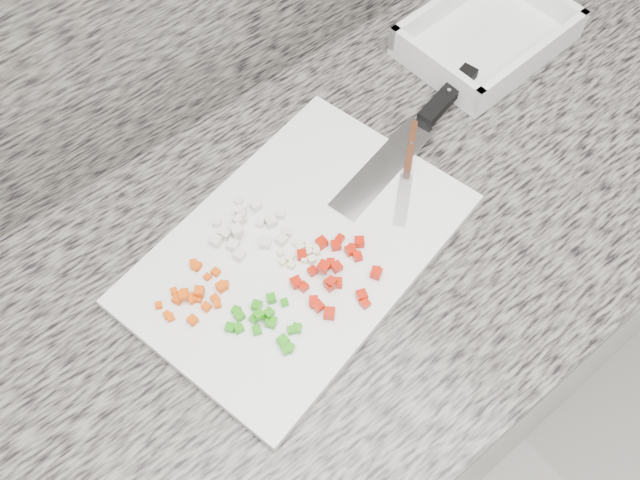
# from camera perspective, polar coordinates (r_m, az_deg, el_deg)

# --- Properties ---
(cabinet) EXTENTS (3.92, 0.62, 0.86)m
(cabinet) POSITION_cam_1_polar(r_m,az_deg,el_deg) (1.36, -2.06, -12.54)
(cabinet) COLOR beige
(cabinet) RESTS_ON ground
(countertop) EXTENTS (3.96, 0.64, 0.04)m
(countertop) POSITION_cam_1_polar(r_m,az_deg,el_deg) (0.94, -2.90, -3.70)
(countertop) COLOR #646058
(countertop) RESTS_ON cabinet
(cutting_board) EXTENTS (0.49, 0.38, 0.01)m
(cutting_board) POSITION_cam_1_polar(r_m,az_deg,el_deg) (0.94, -1.72, -0.73)
(cutting_board) COLOR silver
(cutting_board) RESTS_ON countertop
(carrot_pile) EXTENTS (0.09, 0.08, 0.02)m
(carrot_pile) POSITION_cam_1_polar(r_m,az_deg,el_deg) (0.90, -9.86, -4.21)
(carrot_pile) COLOR #D74704
(carrot_pile) RESTS_ON cutting_board
(onion_pile) EXTENTS (0.11, 0.10, 0.02)m
(onion_pile) POSITION_cam_1_polar(r_m,az_deg,el_deg) (0.94, -5.90, 0.99)
(onion_pile) COLOR beige
(onion_pile) RESTS_ON cutting_board
(green_pepper_pile) EXTENTS (0.09, 0.09, 0.02)m
(green_pepper_pile) POSITION_cam_1_polar(r_m,az_deg,el_deg) (0.88, -4.39, -6.66)
(green_pepper_pile) COLOR #20880C
(green_pepper_pile) RESTS_ON cutting_board
(red_pepper_pile) EXTENTS (0.12, 0.12, 0.02)m
(red_pepper_pile) POSITION_cam_1_polar(r_m,az_deg,el_deg) (0.90, 1.22, -2.67)
(red_pepper_pile) COLOR #AB1202
(red_pepper_pile) RESTS_ON cutting_board
(garlic_pile) EXTENTS (0.06, 0.06, 0.01)m
(garlic_pile) POSITION_cam_1_polar(r_m,az_deg,el_deg) (0.92, -1.57, -0.95)
(garlic_pile) COLOR beige
(garlic_pile) RESTS_ON cutting_board
(chef_knife) EXTENTS (0.33, 0.10, 0.02)m
(chef_knife) POSITION_cam_1_polar(r_m,az_deg,el_deg) (1.06, 8.54, 9.59)
(chef_knife) COLOR silver
(chef_knife) RESTS_ON cutting_board
(paring_knife) EXTENTS (0.14, 0.12, 0.02)m
(paring_knife) POSITION_cam_1_polar(r_m,az_deg,el_deg) (1.01, 7.11, 6.34)
(paring_knife) COLOR silver
(paring_knife) RESTS_ON cutting_board
(tray) EXTENTS (0.26, 0.20, 0.05)m
(tray) POSITION_cam_1_polar(r_m,az_deg,el_deg) (1.20, 13.20, 15.51)
(tray) COLOR silver
(tray) RESTS_ON countertop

